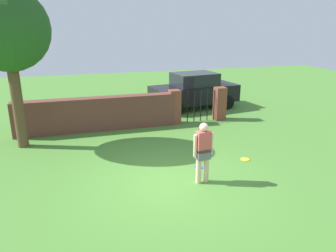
# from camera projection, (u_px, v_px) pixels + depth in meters

# --- Properties ---
(ground_plane) EXTENTS (40.00, 40.00, 0.00)m
(ground_plane) POSITION_uv_depth(u_px,v_px,m) (172.00, 182.00, 8.43)
(ground_plane) COLOR #4C8433
(brick_wall) EXTENTS (6.06, 0.50, 1.29)m
(brick_wall) POSITION_uv_depth(u_px,v_px,m) (97.00, 114.00, 12.36)
(brick_wall) COLOR brown
(brick_wall) RESTS_ON ground
(tree) EXTENTS (2.58, 2.58, 5.09)m
(tree) POSITION_uv_depth(u_px,v_px,m) (7.00, 31.00, 9.75)
(tree) COLOR brown
(tree) RESTS_ON ground
(person) EXTENTS (0.54, 0.25, 1.62)m
(person) POSITION_uv_depth(u_px,v_px,m) (203.00, 150.00, 8.16)
(person) COLOR beige
(person) RESTS_ON ground
(fence_gate) EXTENTS (2.47, 0.44, 1.40)m
(fence_gate) POSITION_uv_depth(u_px,v_px,m) (198.00, 105.00, 13.46)
(fence_gate) COLOR brown
(fence_gate) RESTS_ON ground
(car) EXTENTS (4.40, 2.39, 1.72)m
(car) POSITION_uv_depth(u_px,v_px,m) (194.00, 91.00, 15.56)
(car) COLOR black
(car) RESTS_ON ground
(frisbee_blue) EXTENTS (0.27, 0.27, 0.02)m
(frisbee_blue) POSITION_uv_depth(u_px,v_px,m) (199.00, 167.00, 9.29)
(frisbee_blue) COLOR blue
(frisbee_blue) RESTS_ON ground
(frisbee_yellow) EXTENTS (0.27, 0.27, 0.02)m
(frisbee_yellow) POSITION_uv_depth(u_px,v_px,m) (245.00, 159.00, 9.81)
(frisbee_yellow) COLOR yellow
(frisbee_yellow) RESTS_ON ground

